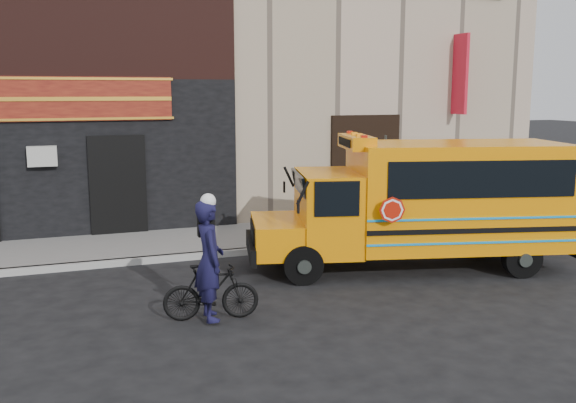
# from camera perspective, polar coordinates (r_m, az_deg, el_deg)

# --- Properties ---
(ground) EXTENTS (120.00, 120.00, 0.00)m
(ground) POSITION_cam_1_polar(r_m,az_deg,el_deg) (13.15, 1.74, -7.18)
(ground) COLOR black
(ground) RESTS_ON ground
(curb) EXTENTS (40.00, 0.20, 0.15)m
(curb) POSITION_cam_1_polar(r_m,az_deg,el_deg) (15.49, -1.81, -4.29)
(curb) COLOR #979691
(curb) RESTS_ON ground
(sidewalk) EXTENTS (40.00, 3.00, 0.15)m
(sidewalk) POSITION_cam_1_polar(r_m,az_deg,el_deg) (16.89, -3.39, -3.12)
(sidewalk) COLOR slate
(sidewalk) RESTS_ON ground
(building) EXTENTS (20.00, 10.70, 12.00)m
(building) POSITION_cam_1_polar(r_m,az_deg,el_deg) (22.74, -8.39, 15.44)
(building) COLOR tan
(building) RESTS_ON sidewalk
(school_bus) EXTENTS (7.21, 3.69, 2.92)m
(school_bus) POSITION_cam_1_polar(r_m,az_deg,el_deg) (14.22, 12.24, 0.13)
(school_bus) COLOR black
(school_bus) RESTS_ON ground
(sign_pole) EXTENTS (0.11, 0.23, 2.76)m
(sign_pole) POSITION_cam_1_polar(r_m,az_deg,el_deg) (16.27, 8.62, 1.53)
(sign_pole) COLOR #383F3A
(sign_pole) RESTS_ON ground
(bicycle) EXTENTS (1.67, 0.74, 0.97)m
(bicycle) POSITION_cam_1_polar(r_m,az_deg,el_deg) (11.02, -6.86, -7.99)
(bicycle) COLOR black
(bicycle) RESTS_ON ground
(cyclist) EXTENTS (0.50, 0.75, 2.03)m
(cyclist) POSITION_cam_1_polar(r_m,az_deg,el_deg) (10.79, -7.01, -5.45)
(cyclist) COLOR black
(cyclist) RESTS_ON ground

